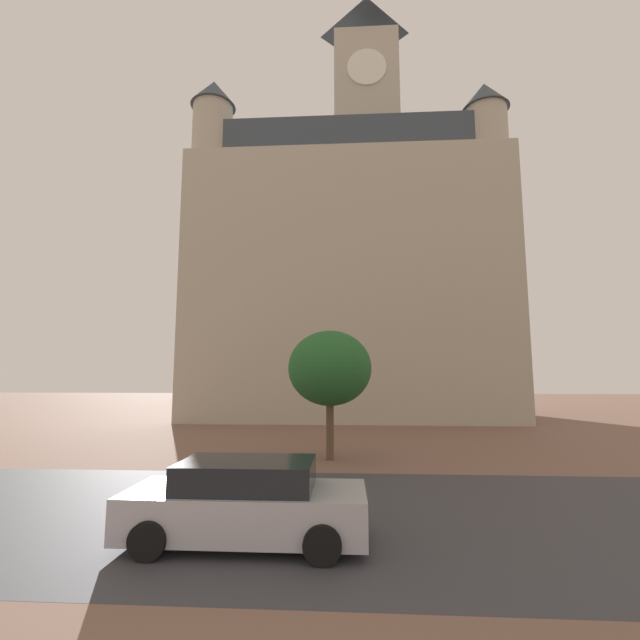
# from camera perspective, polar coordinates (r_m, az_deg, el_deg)

# --- Properties ---
(ground_plane) EXTENTS (120.00, 120.00, 0.00)m
(ground_plane) POSITION_cam_1_polar(r_m,az_deg,el_deg) (12.15, -2.64, -21.83)
(ground_plane) COLOR brown
(street_asphalt_strip) EXTENTS (120.00, 7.98, 0.00)m
(street_asphalt_strip) POSITION_cam_1_polar(r_m,az_deg,el_deg) (10.57, -3.67, -24.06)
(street_asphalt_strip) COLOR #38383D
(street_asphalt_strip) RESTS_ON ground_plane
(landmark_building) EXTENTS (22.37, 14.17, 34.89)m
(landmark_building) POSITION_cam_1_polar(r_m,az_deg,el_deg) (34.63, 3.94, 6.17)
(landmark_building) COLOR #B2A893
(landmark_building) RESTS_ON ground_plane
(car_silver) EXTENTS (4.42, 1.96, 1.47)m
(car_silver) POSITION_cam_1_polar(r_m,az_deg,el_deg) (8.82, -9.66, -22.64)
(car_silver) COLOR #B2B2BC
(car_silver) RESTS_ON ground_plane
(tree_curb_far) EXTENTS (3.08, 3.08, 4.70)m
(tree_curb_far) POSITION_cam_1_polar(r_m,az_deg,el_deg) (16.12, 1.30, -6.39)
(tree_curb_far) COLOR brown
(tree_curb_far) RESTS_ON ground_plane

